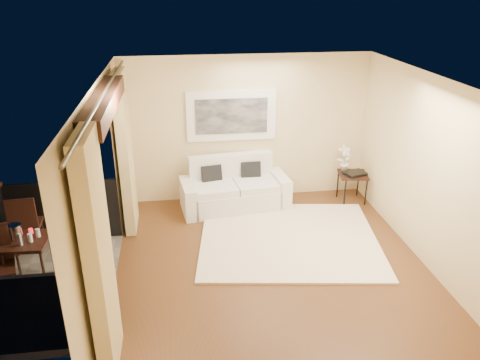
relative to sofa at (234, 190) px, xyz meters
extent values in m
plane|color=brown|center=(0.30, -2.09, -0.33)|extent=(5.00, 5.00, 0.00)
plane|color=white|center=(0.30, -2.09, 2.37)|extent=(5.00, 5.00, 0.00)
plane|color=beige|center=(0.30, 0.41, 1.02)|extent=(4.50, 0.00, 4.50)
plane|color=beige|center=(0.30, -4.59, 1.02)|extent=(4.50, 0.00, 4.50)
plane|color=beige|center=(2.55, -2.09, 1.02)|extent=(0.00, 5.00, 5.00)
plane|color=beige|center=(-1.95, -0.24, 1.02)|extent=(0.00, 2.70, 2.70)
plane|color=beige|center=(-1.95, -3.94, 1.02)|extent=(0.00, 2.70, 2.70)
plane|color=beige|center=(-1.95, -2.09, 2.22)|extent=(0.00, 2.40, 2.40)
cube|color=black|center=(-1.83, -2.09, 2.19)|extent=(0.28, 2.40, 0.22)
cube|color=#605B56|center=(-2.85, -2.09, -0.39)|extent=(1.80, 2.60, 0.12)
cube|color=black|center=(-2.85, -0.82, 0.17)|extent=(1.80, 0.06, 1.00)
cube|color=black|center=(-2.85, -3.36, 0.17)|extent=(1.80, 0.06, 1.00)
cube|color=#DEC688|center=(-1.81, -0.54, 0.99)|extent=(0.16, 0.75, 2.62)
cube|color=#DEC688|center=(-1.81, -3.64, 0.99)|extent=(0.16, 0.75, 2.62)
cylinder|color=#4C473F|center=(-1.81, -2.09, 2.30)|extent=(0.04, 4.80, 0.04)
cube|color=white|center=(0.01, 0.38, 1.29)|extent=(1.62, 0.05, 0.92)
cube|color=black|center=(0.01, 0.35, 1.29)|extent=(1.30, 0.02, 0.64)
cube|color=#FFE8CD|center=(0.72, -1.35, -0.31)|extent=(3.14, 2.83, 0.04)
cube|color=white|center=(0.01, -0.07, -0.14)|extent=(1.65, 1.00, 0.39)
cube|color=white|center=(-0.03, 0.25, 0.22)|extent=(1.57, 0.38, 0.75)
cube|color=white|center=(-0.84, -0.17, -0.04)|extent=(0.31, 0.85, 0.57)
cube|color=white|center=(0.86, 0.03, -0.04)|extent=(0.31, 0.85, 0.57)
cube|color=white|center=(-0.36, -0.14, 0.12)|extent=(0.81, 0.81, 0.13)
cube|color=white|center=(0.39, -0.05, 0.12)|extent=(0.81, 0.81, 0.13)
cube|color=black|center=(-0.40, 0.07, 0.28)|extent=(0.39, 0.24, 0.38)
cube|color=black|center=(0.33, 0.15, 0.28)|extent=(0.37, 0.17, 0.38)
cube|color=black|center=(2.23, -0.09, 0.21)|extent=(0.58, 0.58, 0.04)
cylinder|color=black|center=(2.02, -0.29, -0.07)|extent=(0.03, 0.03, 0.52)
cylinder|color=black|center=(2.43, -0.29, -0.07)|extent=(0.03, 0.03, 0.52)
cylinder|color=black|center=(2.02, 0.11, -0.07)|extent=(0.03, 0.03, 0.52)
cylinder|color=black|center=(2.43, 0.11, -0.07)|extent=(0.03, 0.03, 0.52)
cube|color=black|center=(2.24, -0.14, 0.25)|extent=(0.45, 0.38, 0.05)
imported|color=white|center=(2.10, 0.07, 0.48)|extent=(0.31, 0.25, 0.51)
cube|color=black|center=(-3.06, -2.03, 0.34)|extent=(0.61, 0.61, 0.05)
cylinder|color=black|center=(-3.30, -2.27, -0.01)|extent=(0.04, 0.04, 0.64)
cylinder|color=black|center=(-2.82, -2.27, -0.01)|extent=(0.04, 0.04, 0.64)
cylinder|color=black|center=(-3.30, -1.79, -0.01)|extent=(0.04, 0.04, 0.64)
cylinder|color=black|center=(-2.82, -1.79, -0.01)|extent=(0.04, 0.04, 0.64)
cube|color=black|center=(-3.32, -1.09, 0.11)|extent=(0.44, 0.44, 0.05)
cube|color=black|center=(-3.31, -1.27, 0.35)|extent=(0.41, 0.08, 0.54)
cylinder|color=black|center=(-3.17, -0.91, -0.12)|extent=(0.03, 0.03, 0.42)
cylinder|color=black|center=(-3.50, -0.94, -0.12)|extent=(0.03, 0.03, 0.42)
cylinder|color=black|center=(-3.14, -1.24, -0.12)|extent=(0.03, 0.03, 0.42)
cylinder|color=black|center=(-3.47, -1.27, -0.12)|extent=(0.03, 0.03, 0.42)
cylinder|color=black|center=(-3.13, -2.46, -0.11)|extent=(0.03, 0.03, 0.44)
cylinder|color=black|center=(-3.24, -2.13, -0.11)|extent=(0.03, 0.03, 0.44)
cylinder|color=silver|center=(-3.18, -1.96, 0.47)|extent=(0.18, 0.18, 0.20)
cylinder|color=red|center=(-3.02, -1.86, 0.40)|extent=(0.06, 0.06, 0.07)
cylinder|color=silver|center=(-3.06, -2.17, 0.46)|extent=(0.04, 0.04, 0.18)
cylinder|color=white|center=(-2.97, -2.09, 0.43)|extent=(0.06, 0.06, 0.12)
cylinder|color=silver|center=(-2.90, -1.97, 0.43)|extent=(0.06, 0.06, 0.12)
camera|label=1|loc=(-0.96, -7.76, 3.55)|focal=35.00mm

